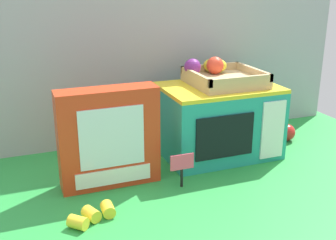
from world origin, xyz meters
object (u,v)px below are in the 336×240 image
(price_sign, at_px, (182,165))
(cookie_set_box, at_px, (109,138))
(loose_toy_banana, at_px, (93,215))
(toy_microwave, at_px, (218,120))
(food_groups_crate, at_px, (220,76))
(loose_toy_apple, at_px, (287,132))

(price_sign, bearing_deg, cookie_set_box, 152.83)
(cookie_set_box, relative_size, loose_toy_banana, 2.29)
(toy_microwave, relative_size, food_groups_crate, 1.64)
(loose_toy_apple, bearing_deg, loose_toy_banana, -159.87)
(toy_microwave, bearing_deg, loose_toy_banana, -150.76)
(price_sign, bearing_deg, loose_toy_banana, -162.43)
(food_groups_crate, distance_m, price_sign, 0.36)
(food_groups_crate, bearing_deg, loose_toy_apple, -3.07)
(food_groups_crate, distance_m, loose_toy_banana, 0.62)
(price_sign, distance_m, loose_toy_apple, 0.53)
(food_groups_crate, xyz_separation_m, cookie_set_box, (-0.40, -0.12, -0.12))
(food_groups_crate, bearing_deg, loose_toy_banana, -148.98)
(loose_toy_banana, bearing_deg, price_sign, 17.57)
(loose_toy_banana, bearing_deg, food_groups_crate, 31.02)
(food_groups_crate, height_order, loose_toy_banana, food_groups_crate)
(food_groups_crate, height_order, cookie_set_box, food_groups_crate)
(toy_microwave, height_order, food_groups_crate, food_groups_crate)
(toy_microwave, relative_size, loose_toy_banana, 2.99)
(toy_microwave, distance_m, price_sign, 0.28)
(toy_microwave, height_order, loose_toy_banana, toy_microwave)
(toy_microwave, distance_m, loose_toy_banana, 0.56)
(toy_microwave, bearing_deg, food_groups_crate, 63.16)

